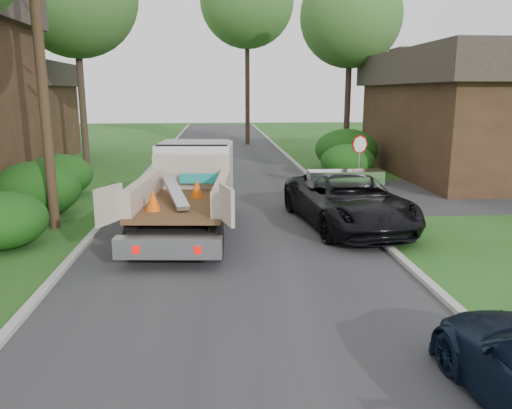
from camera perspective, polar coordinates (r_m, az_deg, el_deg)
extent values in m
plane|color=#234914|center=(11.20, -1.98, -8.83)|extent=(120.00, 120.00, 0.00)
cube|color=#28282B|center=(20.83, -3.16, 1.30)|extent=(8.00, 90.00, 0.02)
cube|color=#9E9E99|center=(21.13, -14.34, 1.24)|extent=(0.20, 90.00, 0.12)
cube|color=#9E9E99|center=(21.29, 7.94, 1.60)|extent=(0.20, 90.00, 0.12)
cylinder|color=slate|center=(20.45, 11.64, 3.68)|extent=(0.06, 0.06, 2.00)
cylinder|color=#B20A0A|center=(20.31, 11.77, 6.75)|extent=(0.71, 0.32, 0.76)
cylinder|color=#382619|center=(16.26, -23.43, 14.83)|extent=(0.30, 0.30, 10.00)
cube|color=#342215|center=(35.00, -26.63, 8.31)|extent=(7.00, 7.00, 4.50)
cube|color=#332B26|center=(34.97, -27.12, 13.12)|extent=(7.56, 7.56, 1.40)
cube|color=#332B26|center=(35.00, -27.23, 14.26)|extent=(1.05, 7.56, 0.20)
cube|color=#342215|center=(27.92, 24.59, 7.73)|extent=(9.00, 12.00, 4.50)
cube|color=#332B26|center=(27.88, 25.18, 13.97)|extent=(9.72, 12.96, 1.60)
cube|color=#332B26|center=(27.93, 25.34, 15.60)|extent=(9.72, 1.80, 0.20)
ellipsoid|color=#16400E|center=(14.98, -26.97, -1.61)|extent=(2.34, 2.34, 1.53)
ellipsoid|color=#16400E|center=(18.25, -23.79, 1.59)|extent=(2.86, 2.86, 1.87)
ellipsoid|color=#16400E|center=(21.63, -21.53, 3.14)|extent=(2.60, 2.60, 1.70)
ellipsoid|color=#16400E|center=(24.44, 10.43, 4.81)|extent=(2.60, 2.60, 1.70)
ellipsoid|color=#16400E|center=(27.47, 10.29, 6.20)|extent=(3.38, 3.38, 2.21)
cylinder|color=#2D2119|center=(28.32, -19.37, 12.78)|extent=(0.36, 0.36, 9.00)
cylinder|color=#2D2119|center=(31.43, 10.47, 12.74)|extent=(0.36, 0.36, 8.50)
sphere|color=#2C6224|center=(31.73, 10.79, 20.43)|extent=(6.00, 6.00, 6.00)
cylinder|color=#2D2119|center=(40.51, -0.99, 14.65)|extent=(0.36, 0.36, 11.00)
sphere|color=#2C6224|center=(41.07, -1.03, 22.34)|extent=(7.20, 7.20, 7.20)
cylinder|color=black|center=(16.79, -10.46, 0.02)|extent=(0.40, 1.00, 0.98)
cylinder|color=black|center=(16.53, -3.41, 0.02)|extent=(0.40, 1.00, 0.98)
cylinder|color=black|center=(12.88, -13.80, -4.00)|extent=(0.40, 1.00, 0.98)
cylinder|color=black|center=(12.54, -4.59, -4.12)|extent=(0.40, 1.00, 0.98)
cube|color=black|center=(14.70, -7.91, -0.95)|extent=(2.67, 6.46, 0.26)
cube|color=silver|center=(16.74, -6.93, 4.08)|extent=(2.54, 2.14, 1.68)
cube|color=black|center=(16.66, -6.98, 6.11)|extent=(2.36, 1.97, 0.60)
cube|color=#472D19|center=(13.87, -8.40, -0.03)|extent=(2.70, 4.09, 0.13)
cube|color=beige|center=(15.66, -7.42, 3.68)|extent=(2.39, 0.30, 1.09)
cube|color=beige|center=(14.00, -12.85, 1.50)|extent=(0.57, 3.70, 0.65)
cube|color=beige|center=(13.67, -3.94, 1.52)|extent=(0.57, 3.70, 0.65)
cube|color=silver|center=(11.77, -10.00, -4.85)|extent=(2.52, 0.58, 0.49)
cube|color=#B20505|center=(11.74, -13.57, -5.07)|extent=(0.18, 0.06, 0.17)
cube|color=#B20505|center=(11.48, -6.68, -5.19)|extent=(0.18, 0.06, 0.17)
cube|color=beige|center=(11.99, -16.44, -0.02)|extent=(0.49, 0.93, 0.87)
cube|color=beige|center=(11.51, -3.38, -0.04)|extent=(0.34, 0.97, 0.87)
cube|color=silver|center=(13.94, -9.27, 1.55)|extent=(0.97, 2.81, 0.50)
cone|color=#F2590A|center=(12.97, -11.69, 0.48)|extent=(0.42, 0.42, 0.54)
cone|color=#F2590A|center=(14.39, -6.78, 1.85)|extent=(0.42, 0.42, 0.54)
cube|color=#148C84|center=(15.39, -6.53, 2.97)|extent=(1.20, 0.20, 0.31)
imported|color=black|center=(15.80, 10.44, 0.50)|extent=(3.49, 6.28, 1.66)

